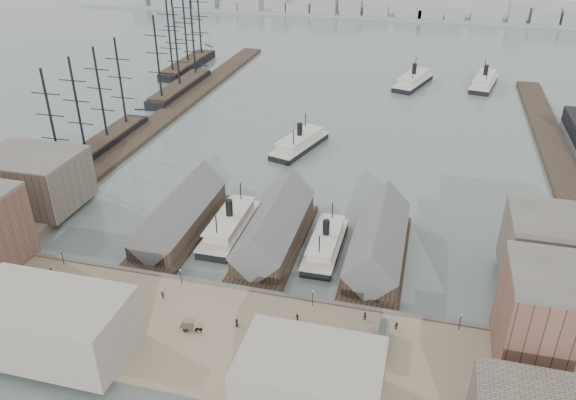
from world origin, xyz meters
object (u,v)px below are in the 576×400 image
(tram, at_px, (381,340))
(horse_cart_right, at_px, (345,359))
(ferry_docked_west, at_px, (230,225))
(horse_cart_center, at_px, (194,329))
(horse_cart_left, at_px, (69,289))

(tram, bearing_deg, horse_cart_right, -136.75)
(ferry_docked_west, bearing_deg, tram, -39.22)
(ferry_docked_west, xyz_separation_m, horse_cart_right, (37.35, -41.03, 0.40))
(tram, xyz_separation_m, horse_cart_right, (-6.02, -5.63, -0.96))
(ferry_docked_west, xyz_separation_m, horse_cart_center, (7.08, -40.46, 0.39))
(tram, distance_m, horse_cart_left, 67.97)
(horse_cart_left, xyz_separation_m, horse_cart_center, (31.68, -5.10, -0.08))
(ferry_docked_west, height_order, horse_cart_center, ferry_docked_west)
(ferry_docked_west, bearing_deg, horse_cart_center, -80.07)
(horse_cart_center, bearing_deg, horse_cart_left, 75.07)
(horse_cart_left, bearing_deg, horse_cart_center, -87.63)
(horse_cart_center, bearing_deg, horse_cart_right, -96.86)
(tram, relative_size, horse_cart_left, 1.97)
(ferry_docked_west, distance_m, horse_cart_right, 55.49)
(ferry_docked_west, relative_size, horse_cart_right, 5.98)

